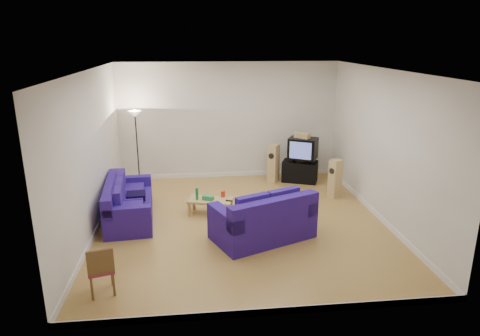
{
  "coord_description": "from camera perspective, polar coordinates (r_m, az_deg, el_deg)",
  "views": [
    {
      "loc": [
        -0.97,
        -8.39,
        3.78
      ],
      "look_at": [
        0.0,
        0.4,
        1.1
      ],
      "focal_mm": 32.0,
      "sensor_mm": 36.0,
      "label": 1
    }
  ],
  "objects": [
    {
      "name": "tissue_box",
      "position": [
        9.52,
        -4.27,
        -3.97
      ],
      "size": [
        0.27,
        0.22,
        0.1
      ],
      "primitive_type": "cube",
      "rotation": [
        0.0,
        0.0,
        -0.45
      ],
      "color": "green",
      "rests_on": "coffee_table"
    },
    {
      "name": "speaker_left",
      "position": [
        11.67,
        4.47,
        0.62
      ],
      "size": [
        0.37,
        0.39,
        1.05
      ],
      "rotation": [
        0.0,
        0.0,
        -0.58
      ],
      "color": "tan",
      "rests_on": "ground"
    },
    {
      "name": "television",
      "position": [
        11.64,
        8.38,
        2.61
      ],
      "size": [
        0.9,
        0.82,
        0.56
      ],
      "rotation": [
        0.0,
        0.0,
        -0.49
      ],
      "color": "black",
      "rests_on": "av_receiver"
    },
    {
      "name": "room",
      "position": [
        8.73,
        0.29,
        2.03
      ],
      "size": [
        6.01,
        6.51,
        3.21
      ],
      "color": "olive",
      "rests_on": "ground"
    },
    {
      "name": "floor_lamp",
      "position": [
        11.35,
        -13.74,
        5.67
      ],
      "size": [
        0.35,
        0.35,
        2.02
      ],
      "color": "black",
      "rests_on": "ground"
    },
    {
      "name": "centre_speaker",
      "position": [
        11.57,
        8.27,
        4.35
      ],
      "size": [
        0.42,
        0.43,
        0.15
      ],
      "primitive_type": "cube",
      "rotation": [
        0.0,
        0.0,
        -0.81
      ],
      "color": "tan",
      "rests_on": "television"
    },
    {
      "name": "bottle",
      "position": [
        9.51,
        -5.76,
        -3.47
      ],
      "size": [
        0.07,
        0.07,
        0.27
      ],
      "primitive_type": "cylinder",
      "rotation": [
        0.0,
        0.0,
        -0.13
      ],
      "color": "#197233",
      "rests_on": "coffee_table"
    },
    {
      "name": "red_canister",
      "position": [
        9.67,
        -2.28,
        -3.46
      ],
      "size": [
        0.14,
        0.14,
        0.14
      ],
      "primitive_type": "cylinder",
      "rotation": [
        0.0,
        0.0,
        -0.61
      ],
      "color": "red",
      "rests_on": "coffee_table"
    },
    {
      "name": "sofa_loveseat",
      "position": [
        8.4,
        3.25,
        -7.19
      ],
      "size": [
        2.16,
        1.72,
        0.95
      ],
      "rotation": [
        0.0,
        0.0,
        0.4
      ],
      "color": "#1A0956",
      "rests_on": "ground"
    },
    {
      "name": "remote",
      "position": [
        9.44,
        -1.47,
        -4.37
      ],
      "size": [
        0.16,
        0.11,
        0.02
      ],
      "primitive_type": "cube",
      "rotation": [
        0.0,
        0.0,
        -0.49
      ],
      "color": "black",
      "rests_on": "coffee_table"
    },
    {
      "name": "speaker_right",
      "position": [
        10.77,
        12.54,
        -1.39
      ],
      "size": [
        0.36,
        0.34,
        0.96
      ],
      "rotation": [
        0.0,
        0.0,
        -0.98
      ],
      "color": "tan",
      "rests_on": "ground"
    },
    {
      "name": "coffee_table",
      "position": [
        9.58,
        -3.97,
        -4.48
      ],
      "size": [
        1.07,
        0.74,
        0.35
      ],
      "rotation": [
        0.0,
        0.0,
        -0.28
      ],
      "color": "tan",
      "rests_on": "ground"
    },
    {
      "name": "sofa_three_seat",
      "position": [
        9.63,
        -14.86,
        -4.82
      ],
      "size": [
        1.13,
        2.26,
        0.84
      ],
      "rotation": [
        0.0,
        0.0,
        -1.48
      ],
      "color": "#1A0956",
      "rests_on": "ground"
    },
    {
      "name": "av_receiver",
      "position": [
        11.76,
        8.36,
        1.09
      ],
      "size": [
        0.45,
        0.37,
        0.1
      ],
      "primitive_type": "cube",
      "rotation": [
        0.0,
        0.0,
        -0.06
      ],
      "color": "black",
      "rests_on": "tv_stand"
    },
    {
      "name": "tv_stand",
      "position": [
        11.86,
        7.98,
        -0.44
      ],
      "size": [
        1.06,
        0.83,
        0.57
      ],
      "primitive_type": "cube",
      "rotation": [
        0.0,
        0.0,
        -0.38
      ],
      "color": "black",
      "rests_on": "ground"
    },
    {
      "name": "dining_chair",
      "position": [
        6.97,
        -18.07,
        -12.58
      ],
      "size": [
        0.48,
        0.48,
        0.81
      ],
      "rotation": [
        0.0,
        0.0,
        0.26
      ],
      "color": "brown",
      "rests_on": "ground"
    }
  ]
}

